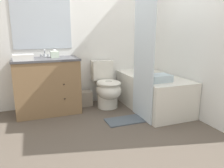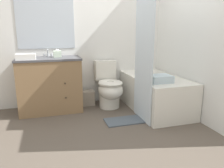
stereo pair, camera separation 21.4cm
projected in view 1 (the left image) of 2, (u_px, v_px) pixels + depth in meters
name	position (u px, v px, depth m)	size (l,w,h in m)	color
ground_plane	(125.00, 140.00, 2.56)	(14.00, 14.00, 0.00)	brown
wall_back	(88.00, 30.00, 3.68)	(8.00, 0.06, 2.50)	silver
wall_right	(180.00, 30.00, 3.39)	(0.05, 2.54, 2.50)	silver
vanity_cabinet	(48.00, 85.00, 3.35)	(0.95, 0.57, 0.85)	olive
sink_faucet	(45.00, 55.00, 3.40)	(0.14, 0.12, 0.12)	silver
toilet	(107.00, 88.00, 3.60)	(0.40, 0.68, 0.75)	silver
bathtub	(152.00, 92.00, 3.56)	(0.72, 1.38, 0.54)	silver
shower_curtain	(144.00, 52.00, 2.96)	(0.02, 0.55, 1.92)	silver
wastebasket	(85.00, 98.00, 3.72)	(0.23, 0.20, 0.25)	gray
tissue_box	(55.00, 54.00, 3.34)	(0.12, 0.13, 0.12)	silver
hand_towel_folded	(23.00, 58.00, 2.98)	(0.26, 0.13, 0.08)	white
bath_towel_folded	(159.00, 78.00, 3.11)	(0.31, 0.25, 0.10)	silver
bath_mat	(126.00, 120.00, 3.10)	(0.57, 0.30, 0.02)	#4C5660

